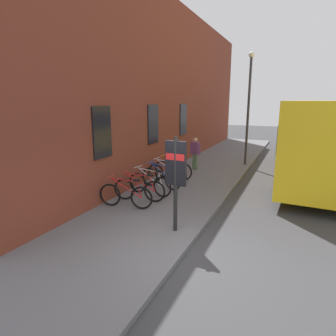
% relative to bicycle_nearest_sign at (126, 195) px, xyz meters
% --- Properties ---
extents(ground, '(60.00, 60.00, 0.00)m').
position_rel_bicycle_nearest_sign_xyz_m(ground, '(4.13, -3.61, -0.51)').
color(ground, '#38383A').
extents(sidewalk_pavement, '(24.00, 3.50, 0.12)m').
position_rel_bicycle_nearest_sign_xyz_m(sidewalk_pavement, '(6.13, -0.86, -0.45)').
color(sidewalk_pavement, slate).
rests_on(sidewalk_pavement, ground).
extents(station_facade, '(22.00, 0.65, 7.87)m').
position_rel_bicycle_nearest_sign_xyz_m(station_facade, '(7.13, 1.19, 3.42)').
color(station_facade, brown).
rests_on(station_facade, ground).
extents(bicycle_nearest_sign, '(0.48, 1.76, 0.97)m').
position_rel_bicycle_nearest_sign_xyz_m(bicycle_nearest_sign, '(0.00, 0.00, 0.00)').
color(bicycle_nearest_sign, black).
rests_on(bicycle_nearest_sign, sidewalk_pavement).
extents(bicycle_far_end, '(0.50, 1.75, 0.97)m').
position_rel_bicycle_nearest_sign_xyz_m(bicycle_far_end, '(0.72, -0.08, 0.00)').
color(bicycle_far_end, black).
rests_on(bicycle_far_end, sidewalk_pavement).
extents(bicycle_end_of_row, '(0.48, 1.76, 0.97)m').
position_rel_bicycle_nearest_sign_xyz_m(bicycle_end_of_row, '(1.42, -0.10, 0.00)').
color(bicycle_end_of_row, black).
rests_on(bicycle_end_of_row, sidewalk_pavement).
extents(bicycle_leaning_wall, '(0.48, 1.76, 0.97)m').
position_rel_bicycle_nearest_sign_xyz_m(bicycle_leaning_wall, '(2.33, -0.11, 0.00)').
color(bicycle_leaning_wall, black).
rests_on(bicycle_leaning_wall, sidewalk_pavement).
extents(bicycle_under_window, '(0.48, 1.77, 0.97)m').
position_rel_bicycle_nearest_sign_xyz_m(bicycle_under_window, '(3.09, -0.02, 0.00)').
color(bicycle_under_window, black).
rests_on(bicycle_under_window, sidewalk_pavement).
extents(bicycle_beside_lamp, '(0.48, 1.77, 0.97)m').
position_rel_bicycle_nearest_sign_xyz_m(bicycle_beside_lamp, '(3.78, 0.01, 0.00)').
color(bicycle_beside_lamp, black).
rests_on(bicycle_beside_lamp, sidewalk_pavement).
extents(transit_info_sign, '(0.12, 0.55, 2.40)m').
position_rel_bicycle_nearest_sign_xyz_m(transit_info_sign, '(-0.89, -2.02, 1.21)').
color(transit_info_sign, black).
rests_on(transit_info_sign, sidewalk_pavement).
extents(city_bus, '(10.60, 2.98, 3.35)m').
position_rel_bicycle_nearest_sign_xyz_m(city_bus, '(6.90, -5.61, 1.41)').
color(city_bus, yellow).
rests_on(city_bus, ground).
extents(pedestrian_near_bus, '(0.34, 0.56, 1.53)m').
position_rel_bicycle_nearest_sign_xyz_m(pedestrian_near_bus, '(5.79, -0.28, 0.54)').
color(pedestrian_near_bus, '#4C724C').
rests_on(pedestrian_near_bus, sidewalk_pavement).
extents(street_lamp, '(0.28, 0.28, 5.53)m').
position_rel_bicycle_nearest_sign_xyz_m(street_lamp, '(7.89, -2.31, 2.86)').
color(street_lamp, '#333338').
rests_on(street_lamp, sidewalk_pavement).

